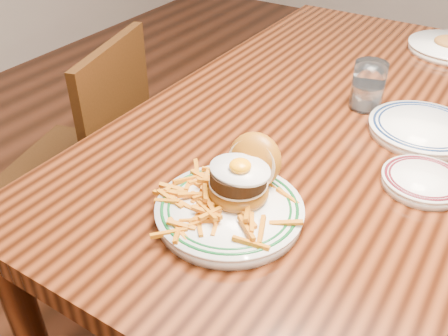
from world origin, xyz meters
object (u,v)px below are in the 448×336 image
Objects in this scene: table at (321,139)px; chair_left at (92,158)px; main_plate at (234,197)px; side_plate at (423,180)px.

table is 0.75m from chair_left.
chair_left is 2.96× the size of main_plate.
table is 9.58× the size of side_plate.
side_plate reaches higher than table.
main_plate reaches higher than side_plate.
side_plate is (0.30, -0.20, 0.10)m from table.
main_plate is at bearing -131.03° from side_plate.
table is 5.52× the size of main_plate.
chair_left is (-0.70, -0.19, -0.20)m from table.
chair_left is 5.13× the size of side_plate.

